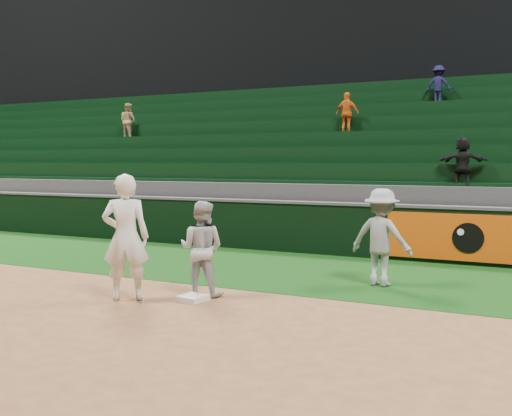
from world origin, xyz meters
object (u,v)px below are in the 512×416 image
at_px(first_base, 193,298).
at_px(first_baseman, 126,237).
at_px(baserunner, 202,248).
at_px(base_coach, 381,237).

relative_size(first_base, first_baseman, 0.19).
relative_size(baserunner, base_coach, 0.91).
distance_m(first_baseman, baserunner, 1.23).
relative_size(first_base, baserunner, 0.25).
xyz_separation_m(first_baseman, baserunner, (0.92, 0.78, -0.23)).
xyz_separation_m(first_base, base_coach, (2.42, 2.40, 0.82)).
relative_size(first_base, base_coach, 0.22).
height_order(first_base, base_coach, base_coach).
bearing_deg(first_baseman, base_coach, -170.00).
height_order(first_base, first_baseman, first_baseman).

